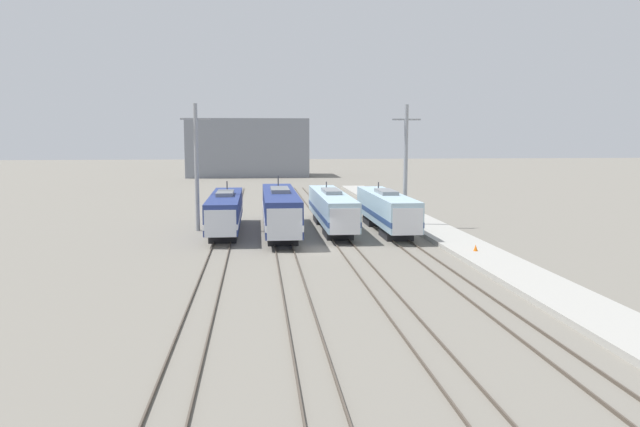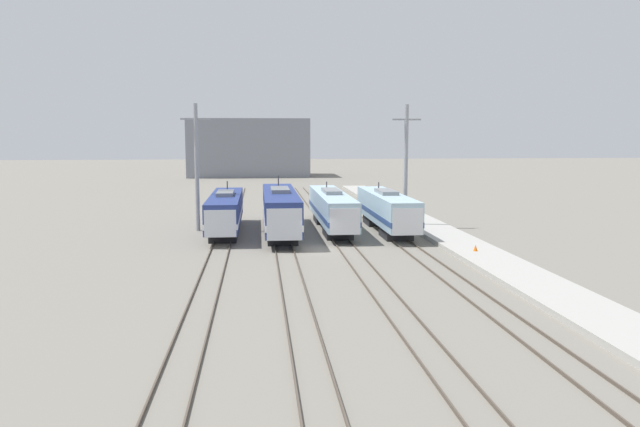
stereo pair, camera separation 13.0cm
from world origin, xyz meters
TOP-DOWN VIEW (x-y plane):
  - ground_plane at (0.00, 0.00)m, footprint 400.00×400.00m
  - rail_pair_far_left at (-7.67, 0.00)m, footprint 1.50×120.00m
  - rail_pair_center_left at (-2.56, 0.00)m, footprint 1.51×120.00m
  - rail_pair_center_right at (2.56, 0.00)m, footprint 1.51×120.00m
  - rail_pair_far_right at (7.67, 0.00)m, footprint 1.50×120.00m
  - locomotive_far_left at (-7.67, 9.44)m, footprint 2.84×17.53m
  - locomotive_center_left at (-2.56, 8.54)m, footprint 3.07×19.79m
  - locomotive_center_right at (2.56, 10.67)m, footprint 2.82×19.56m
  - locomotive_far_right at (7.67, 8.93)m, footprint 2.83×17.68m
  - catenary_tower_left at (-10.41, 11.30)m, footprint 2.85×0.40m
  - catenary_tower_right at (9.97, 11.30)m, footprint 2.85×0.40m
  - platform at (12.19, 0.00)m, footprint 4.00×120.00m
  - traffic_cone at (11.89, -3.75)m, footprint 0.34×0.34m
  - depot_building at (-6.65, 95.33)m, footprint 26.95×15.82m

SIDE VIEW (x-z plane):
  - ground_plane at x=0.00m, z-range 0.00..0.00m
  - rail_pair_far_left at x=-7.67m, z-range 0.00..0.15m
  - rail_pair_center_left at x=-2.56m, z-range 0.00..0.15m
  - rail_pair_center_right at x=2.56m, z-range 0.00..0.15m
  - rail_pair_far_right at x=7.67m, z-range 0.00..0.15m
  - platform at x=12.19m, z-range 0.00..0.37m
  - traffic_cone at x=11.89m, z-range 0.37..0.86m
  - locomotive_center_right at x=2.56m, z-range -0.15..4.21m
  - locomotive_far_left at x=-7.67m, z-range -0.27..4.33m
  - locomotive_far_right at x=7.67m, z-range -0.16..4.26m
  - locomotive_center_left at x=-2.56m, z-range -0.39..4.79m
  - catenary_tower_left at x=-10.41m, z-range 0.17..12.34m
  - catenary_tower_right at x=9.97m, z-range 0.17..12.34m
  - depot_building at x=-6.65m, z-range 0.00..12.95m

